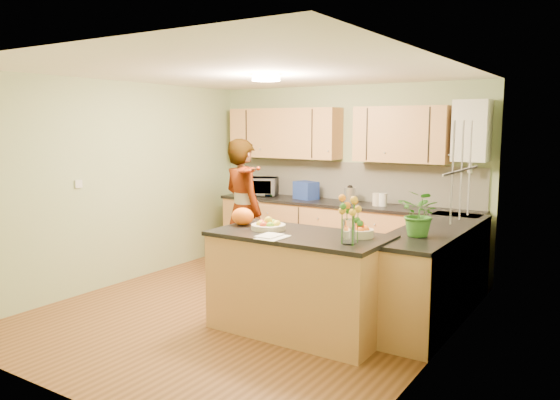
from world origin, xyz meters
The scene contains 28 objects.
floor centered at (0.00, 0.00, 0.00)m, with size 4.50×4.50×0.00m, color brown.
ceiling centered at (0.00, 0.00, 2.50)m, with size 4.00×4.50×0.02m, color white.
wall_back centered at (0.00, 2.25, 1.25)m, with size 4.00×0.02×2.50m, color #9FB07D.
wall_front centered at (0.00, -2.25, 1.25)m, with size 4.00×0.02×2.50m, color #9FB07D.
wall_left centered at (-2.00, 0.00, 1.25)m, with size 0.02×4.50×2.50m, color #9FB07D.
wall_right centered at (2.00, 0.00, 1.25)m, with size 0.02×4.50×2.50m, color #9FB07D.
back_counter centered at (0.10, 1.95, 0.47)m, with size 3.64×0.62×0.94m.
right_counter centered at (1.70, 0.85, 0.47)m, with size 0.62×2.24×0.94m.
splashback centered at (0.10, 2.23, 1.20)m, with size 3.60×0.02×0.52m, color beige.
upper_cabinets centered at (-0.18, 2.08, 1.85)m, with size 3.20×0.34×0.70m.
boiler centered at (1.70, 2.09, 1.90)m, with size 0.40×0.30×0.86m.
window_right centered at (1.99, 0.60, 1.55)m, with size 0.01×1.30×1.05m.
light_switch centered at (-1.99, -0.60, 1.30)m, with size 0.02×0.09×0.09m, color silver.
ceiling_lamp centered at (0.00, 0.30, 2.46)m, with size 0.30×0.30×0.07m.
peninsula_island centered at (0.73, -0.22, 0.48)m, with size 1.67×0.86×0.96m.
fruit_dish centered at (0.38, -0.22, 1.01)m, with size 0.34×0.34×0.12m.
orange_bowl centered at (1.28, -0.07, 1.02)m, with size 0.25×0.25×0.15m.
flower_vase centered at (1.33, -0.40, 1.27)m, with size 0.26×0.26×0.47m.
orange_bag centered at (0.03, -0.17, 1.05)m, with size 0.24×0.20×0.18m, color orange.
papers centered at (0.63, -0.52, 0.96)m, with size 0.22×0.30×0.01m, color white.
violinist centered at (-0.73, 0.85, 0.90)m, with size 0.66×0.43×1.80m, color tan.
violin centered at (-0.53, 0.63, 1.44)m, with size 0.63×0.25×0.13m, color #581005, non-canonical shape.
microwave centered at (-1.23, 1.95, 1.07)m, with size 0.48×0.33×0.27m, color silver.
blue_box centered at (-0.48, 1.99, 1.06)m, with size 0.31×0.23×0.25m, color navy.
kettle centered at (0.20, 1.97, 1.05)m, with size 0.15×0.15×0.28m.
jar_cream centered at (0.59, 1.94, 1.02)m, with size 0.10×0.10×0.16m, color beige.
jar_white centered at (0.67, 1.95, 1.02)m, with size 0.11×0.11×0.16m, color silver.
potted_plant centered at (1.70, 0.34, 1.16)m, with size 0.39×0.34×0.43m, color #357426.
Camera 1 is at (3.31, -4.54, 1.97)m, focal length 35.00 mm.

